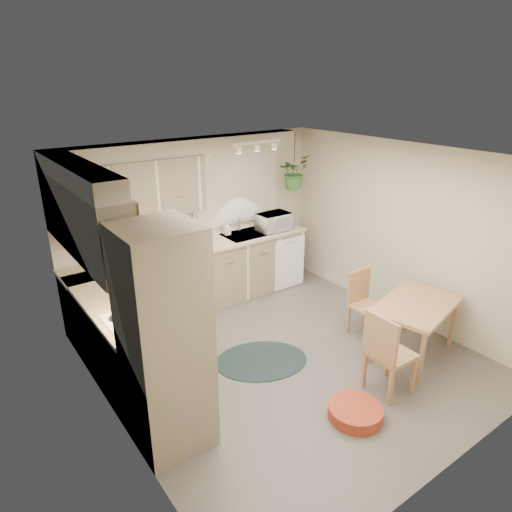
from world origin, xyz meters
The scene contains 35 objects.
floor centered at (0.00, 0.00, 0.00)m, with size 4.20×4.20×0.00m, color #656059.
ceiling centered at (0.00, 0.00, 2.40)m, with size 4.20×4.20×0.00m, color white.
wall_back centered at (0.00, 2.10, 1.20)m, with size 4.00×0.04×2.40m, color beige.
wall_front centered at (0.00, -2.10, 1.20)m, with size 4.00×0.04×2.40m, color beige.
wall_left centered at (-2.00, 0.00, 1.20)m, with size 0.04×4.20×2.40m, color beige.
wall_right centered at (2.00, 0.00, 1.20)m, with size 0.04×4.20×2.40m, color beige.
base_cab_left centered at (-1.70, 0.88, 0.45)m, with size 0.60×1.85×0.90m, color gray.
base_cab_back centered at (-0.20, 1.80, 0.45)m, with size 3.60×0.60×0.90m, color gray.
counter_left centered at (-1.69, 0.88, 0.92)m, with size 0.64×1.89×0.04m, color beige.
counter_back centered at (-0.20, 1.79, 0.92)m, with size 3.64×0.64×0.04m, color beige.
oven_stack centered at (-1.68, -0.38, 1.05)m, with size 0.65×0.65×2.10m, color gray.
wall_oven_face centered at (-1.35, -0.38, 1.05)m, with size 0.02×0.56×0.58m, color white.
upper_cab_left centered at (-1.82, 1.00, 1.83)m, with size 0.35×2.00×0.75m, color gray.
upper_cab_back centered at (-1.00, 1.93, 1.83)m, with size 2.00×0.35×0.75m, color gray.
soffit_left centered at (-1.85, 1.00, 2.30)m, with size 0.30×2.00×0.20m, color beige.
soffit_back centered at (-0.20, 1.95, 2.30)m, with size 3.60×0.30×0.20m, color beige.
cooktop centered at (-1.68, 0.30, 0.94)m, with size 0.52×0.58×0.02m, color white.
range_hood centered at (-1.70, 0.30, 1.40)m, with size 0.40×0.60×0.14m, color white.
window_blinds centered at (0.70, 2.07, 1.60)m, with size 1.40×0.02×1.00m, color silver.
window_frame centered at (0.70, 2.08, 1.60)m, with size 1.50×0.02×1.10m, color beige.
sink centered at (0.70, 1.80, 0.90)m, with size 0.70×0.48×0.10m, color #AFB1B7.
dishwasher_front centered at (1.30, 1.49, 0.42)m, with size 0.58×0.01×0.83m, color white.
track_light_bar centered at (0.70, 1.55, 2.33)m, with size 0.80×0.04×0.04m, color white.
wall_clock centered at (0.15, 2.07, 2.18)m, with size 0.30×0.30×0.03m, color #E9C852.
dining_table centered at (1.30, -0.82, 0.35)m, with size 1.10×0.73×0.69m, color tan.
chair_left centered at (0.53, -1.09, 0.47)m, with size 0.44×0.44×0.95m, color tan.
chair_back centered at (1.20, -0.19, 0.43)m, with size 0.40×0.40×0.86m, color tan.
braided_rug centered at (-0.26, 0.13, 0.01)m, with size 1.10×0.83×0.01m, color black.
pet_bed centered at (-0.08, -1.20, 0.06)m, with size 0.54×0.54×0.13m, color #B74124.
microwave centered at (1.13, 1.70, 1.11)m, with size 0.50×0.28×0.34m, color white.
soap_bottle centered at (0.44, 1.95, 0.99)m, with size 0.09×0.21×0.10m, color white.
hanging_plant centered at (1.51, 1.70, 1.75)m, with size 0.46×0.52×0.40m, color #386C2B.
coffee_maker centered at (-0.96, 1.80, 1.08)m, with size 0.16×0.20×0.29m, color black.
toaster centered at (-0.60, 1.82, 1.02)m, with size 0.27×0.15×0.16m, color #AFB1B7.
knife_block centered at (-0.30, 1.85, 1.06)m, with size 0.11×0.11×0.24m, color tan.
Camera 1 is at (-3.01, -3.56, 3.18)m, focal length 32.00 mm.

